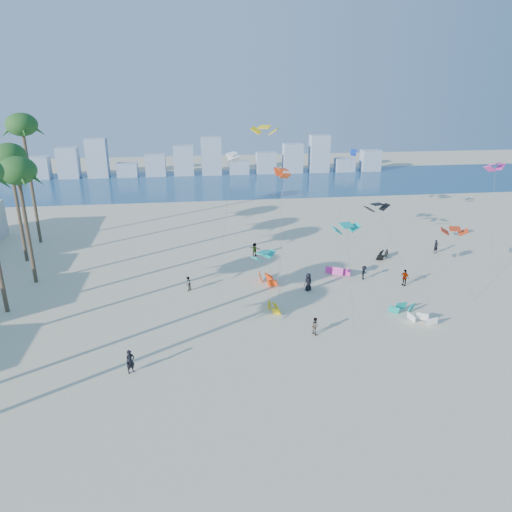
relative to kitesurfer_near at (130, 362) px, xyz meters
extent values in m
plane|color=beige|center=(8.03, -4.17, -0.95)|extent=(220.00, 220.00, 0.00)
plane|color=navy|center=(8.03, 67.83, -0.94)|extent=(220.00, 220.00, 0.00)
imported|color=black|center=(0.00, 0.00, 0.00)|extent=(0.83, 0.76, 1.89)
imported|color=gray|center=(15.15, 3.95, -0.17)|extent=(0.86, 0.94, 1.56)
imported|color=black|center=(16.65, 12.94, 0.00)|extent=(1.10, 0.97, 1.90)
imported|color=gray|center=(27.10, 12.90, -0.04)|extent=(0.97, 1.13, 1.81)
imported|color=black|center=(23.37, 15.02, -0.16)|extent=(1.09, 1.16, 1.58)
imported|color=gray|center=(12.43, 24.07, -0.12)|extent=(1.51, 1.32, 1.65)
imported|color=black|center=(35.16, 21.96, -0.08)|extent=(0.71, 0.55, 1.74)
imported|color=gray|center=(4.23, 14.47, -0.17)|extent=(0.90, 0.95, 1.55)
cylinder|color=#595959|center=(12.47, 7.91, 1.96)|extent=(2.21, 2.41, 5.83)
cylinder|color=#595959|center=(14.01, 14.90, 4.98)|extent=(1.16, 5.59, 11.87)
cylinder|color=#595959|center=(26.89, 16.22, 2.82)|extent=(2.61, 4.67, 7.55)
cylinder|color=#595959|center=(8.26, 15.48, 5.81)|extent=(2.18, 4.98, 13.53)
cylinder|color=#595959|center=(24.78, 28.42, 5.00)|extent=(3.00, 2.78, 11.91)
cylinder|color=#595959|center=(32.01, 10.23, 2.23)|extent=(0.89, 3.95, 6.37)
cylinder|color=#595959|center=(15.03, 25.32, 6.65)|extent=(1.79, 5.34, 15.20)
cylinder|color=#595959|center=(38.91, 17.04, 4.95)|extent=(0.32, 2.43, 11.81)
cylinder|color=#595959|center=(18.75, 5.98, 3.16)|extent=(0.56, 5.90, 8.23)
cylinder|color=brown|center=(-12.17, 18.83, 5.12)|extent=(0.40, 0.40, 12.14)
ellipsoid|color=#20541D|center=(-12.17, 18.83, 11.19)|extent=(3.80, 3.80, 2.85)
cylinder|color=brown|center=(-15.18, 25.83, 5.36)|extent=(0.40, 0.40, 12.61)
ellipsoid|color=#20541D|center=(-15.18, 25.83, 11.66)|extent=(3.80, 3.80, 2.85)
cylinder|color=brown|center=(-15.51, 32.83, 6.74)|extent=(0.40, 0.40, 15.37)
ellipsoid|color=#20541D|center=(-15.51, 32.83, 14.43)|extent=(3.80, 3.80, 2.85)
cube|color=#9EADBF|center=(-33.97, 77.83, 0.55)|extent=(4.40, 3.00, 3.00)
cube|color=#9EADBF|center=(-27.77, 77.83, 1.45)|extent=(4.40, 3.00, 4.80)
cube|color=#9EADBF|center=(-21.57, 77.83, 2.35)|extent=(4.40, 3.00, 6.60)
cube|color=#9EADBF|center=(-15.37, 77.83, 3.25)|extent=(4.40, 3.00, 8.40)
cube|color=#9EADBF|center=(-9.17, 77.83, 0.55)|extent=(4.40, 3.00, 3.00)
cube|color=#9EADBF|center=(-2.97, 77.83, 1.45)|extent=(4.40, 3.00, 4.80)
cube|color=#9EADBF|center=(3.23, 77.83, 2.35)|extent=(4.40, 3.00, 6.60)
cube|color=#9EADBF|center=(9.43, 77.83, 3.25)|extent=(4.40, 3.00, 8.40)
cube|color=#9EADBF|center=(15.63, 77.83, 0.55)|extent=(4.40, 3.00, 3.00)
cube|color=#9EADBF|center=(21.83, 77.83, 1.45)|extent=(4.40, 3.00, 4.80)
cube|color=#9EADBF|center=(28.03, 77.83, 2.35)|extent=(4.40, 3.00, 6.60)
cube|color=#9EADBF|center=(34.23, 77.83, 3.25)|extent=(4.40, 3.00, 8.40)
cube|color=#9EADBF|center=(40.43, 77.83, 0.55)|extent=(4.40, 3.00, 3.00)
cube|color=#9EADBF|center=(46.63, 77.83, 1.45)|extent=(4.40, 3.00, 4.80)
camera|label=1|loc=(5.35, -32.25, 20.09)|focal=34.08mm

